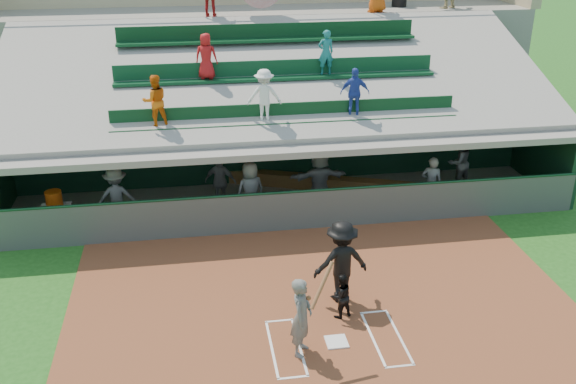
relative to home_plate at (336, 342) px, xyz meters
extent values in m
plane|color=#1E5417|center=(0.00, 0.00, -0.04)|extent=(100.00, 100.00, 0.00)
cube|color=brown|center=(0.00, 0.50, -0.03)|extent=(11.00, 9.00, 0.02)
cube|color=white|center=(0.00, 0.00, 0.00)|extent=(0.43, 0.43, 0.03)
cube|color=silver|center=(-0.75, 0.00, -0.01)|extent=(0.05, 1.80, 0.01)
cube|color=white|center=(0.75, 0.00, -0.01)|extent=(0.05, 1.80, 0.01)
cube|color=white|center=(-1.30, 0.00, -0.01)|extent=(0.05, 1.80, 0.01)
cube|color=white|center=(1.30, 0.00, -0.01)|extent=(0.05, 1.80, 0.01)
cube|color=white|center=(-1.02, 0.90, -0.01)|extent=(0.60, 0.05, 0.01)
cube|color=white|center=(1.02, 0.90, -0.01)|extent=(0.60, 0.05, 0.01)
cube|color=white|center=(-1.02, -0.90, -0.01)|extent=(0.60, 0.05, 0.01)
cube|color=silver|center=(1.02, -0.90, -0.01)|extent=(0.60, 0.05, 0.01)
cube|color=gray|center=(0.00, 6.75, -0.02)|extent=(16.00, 3.50, 0.04)
cube|color=gray|center=(0.00, 13.50, 2.26)|extent=(20.00, 3.00, 4.60)
cube|color=#4F544F|center=(0.00, 5.00, 0.52)|extent=(16.00, 0.06, 1.10)
cylinder|color=#133C21|center=(0.00, 5.00, 1.09)|extent=(16.00, 0.08, 0.08)
cube|color=#10321E|center=(0.00, 8.50, 1.07)|extent=(16.00, 0.25, 2.20)
cube|color=black|center=(8.00, 6.75, 1.07)|extent=(0.25, 3.50, 2.20)
cube|color=gray|center=(0.00, 6.75, 2.17)|extent=(16.40, 3.90, 0.18)
cube|color=gray|center=(0.00, 10.25, 1.12)|extent=(16.40, 3.50, 2.30)
cube|color=gray|center=(0.00, 11.90, 2.26)|extent=(16.40, 0.30, 4.60)
cube|color=gray|center=(0.00, 8.60, 3.42)|extent=(16.40, 6.51, 2.37)
cube|color=#0D3A1C|center=(0.00, 6.20, 2.62)|extent=(9.40, 0.42, 0.08)
cube|color=#0B3419|center=(0.00, 6.40, 2.88)|extent=(9.40, 0.06, 0.45)
cube|color=#0D3D20|center=(0.00, 8.10, 3.37)|extent=(9.40, 0.42, 0.08)
cube|color=#0D3D22|center=(0.00, 8.30, 3.62)|extent=(9.40, 0.06, 0.45)
cube|color=#0D3D1D|center=(0.00, 10.00, 4.12)|extent=(9.40, 0.42, 0.08)
cube|color=#0B3218|center=(0.00, 10.20, 4.38)|extent=(9.40, 0.06, 0.45)
imported|color=#DC610C|center=(-3.48, 6.30, 3.34)|extent=(0.76, 0.66, 1.36)
imported|color=white|center=(-0.62, 6.30, 3.36)|extent=(0.95, 0.59, 1.41)
imported|color=#2A42A8|center=(1.85, 6.30, 3.33)|extent=(0.84, 0.47, 1.35)
imported|color=#AD1315|center=(-2.04, 8.20, 4.05)|extent=(0.71, 0.54, 1.30)
imported|color=#197173|center=(1.44, 8.20, 4.05)|extent=(0.50, 0.35, 1.30)
imported|color=#565853|center=(-0.75, -0.18, 0.80)|extent=(0.60, 0.70, 1.63)
cylinder|color=#985F37|center=(-0.40, -0.33, 1.57)|extent=(0.56, 0.54, 0.75)
sphere|color=brown|center=(-0.62, -0.18, 1.22)|extent=(0.10, 0.10, 0.10)
imported|color=black|center=(0.28, 0.88, 0.49)|extent=(0.58, 0.52, 1.00)
imported|color=black|center=(0.43, 1.54, 0.92)|extent=(1.28, 0.83, 1.88)
cube|color=olive|center=(-0.10, 8.03, 0.21)|extent=(12.65, 5.28, 0.40)
cube|color=white|center=(-6.29, 5.91, 0.35)|extent=(0.79, 0.60, 0.68)
cylinder|color=#C8490B|center=(-6.29, 5.93, 0.91)|extent=(0.43, 0.43, 0.43)
imported|color=#565954|center=(-4.69, 5.98, 0.83)|extent=(1.09, 0.65, 1.66)
imported|color=#5F615C|center=(-1.86, 6.70, 0.79)|extent=(0.99, 0.67, 1.57)
imported|color=#5A5D58|center=(-1.10, 5.81, 0.83)|extent=(0.93, 0.75, 1.66)
imported|color=#5E615B|center=(0.89, 6.16, 0.89)|extent=(1.67, 0.60, 1.77)
imported|color=#585B55|center=(3.99, 5.59, 0.80)|extent=(0.68, 0.57, 1.60)
imported|color=#5D615B|center=(5.39, 6.98, 0.83)|extent=(0.97, 0.86, 1.66)
camera|label=1|loc=(-2.59, -10.19, 7.91)|focal=40.00mm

